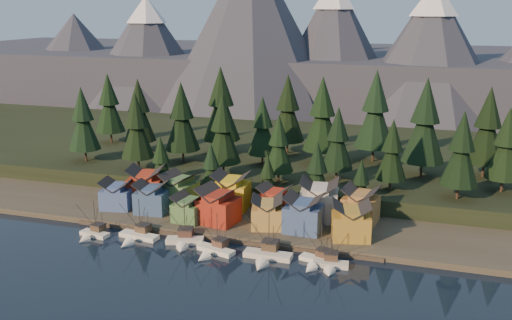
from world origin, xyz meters
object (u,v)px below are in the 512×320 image
(boat_4, at_px, (266,250))
(house_back_1, at_px, (180,189))
(boat_3, at_px, (213,246))
(boat_2, at_px, (184,235))
(boat_6, at_px, (331,259))
(house_front_1, at_px, (152,196))
(house_back_0, at_px, (146,184))
(boat_0, at_px, (92,229))
(boat_1, at_px, (136,232))
(boat_5, at_px, (318,257))
(house_front_0, at_px, (117,193))

(boat_4, xyz_separation_m, house_back_1, (-32.36, 23.58, 4.27))
(house_back_1, bearing_deg, boat_3, -40.39)
(boat_2, relative_size, boat_6, 1.15)
(house_front_1, relative_size, house_back_0, 0.79)
(boat_0, xyz_separation_m, house_front_1, (8.00, 17.34, 3.99))
(boat_2, relative_size, house_front_1, 1.33)
(boat_3, distance_m, house_back_1, 31.36)
(boat_0, height_order, house_back_0, house_back_0)
(house_back_1, bearing_deg, boat_1, -84.25)
(boat_0, relative_size, boat_1, 0.89)
(house_front_1, xyz_separation_m, house_back_1, (5.30, 6.48, 0.53))
(boat_2, bearing_deg, boat_6, -17.94)
(boat_1, height_order, boat_5, boat_1)
(boat_1, distance_m, boat_4, 34.29)
(house_back_0, bearing_deg, boat_0, -110.22)
(boat_1, xyz_separation_m, boat_5, (45.94, -0.36, -0.28))
(boat_6, bearing_deg, boat_3, 175.67)
(house_back_1, bearing_deg, boat_5, -16.24)
(boat_1, relative_size, house_front_1, 1.27)
(boat_1, xyz_separation_m, boat_2, (12.60, 0.84, 0.38))
(boat_3, relative_size, house_front_1, 1.17)
(boat_4, relative_size, house_front_0, 1.34)
(boat_1, distance_m, house_back_1, 22.53)
(boat_6, bearing_deg, house_back_0, 151.96)
(boat_1, height_order, boat_4, boat_4)
(boat_2, xyz_separation_m, house_front_1, (-16.01, 14.66, 3.64))
(boat_2, height_order, house_front_1, boat_2)
(house_front_1, bearing_deg, boat_4, -29.59)
(house_front_1, xyz_separation_m, house_back_0, (-5.21, 6.66, 0.95))
(boat_2, height_order, house_back_1, house_back_1)
(boat_0, xyz_separation_m, house_back_1, (13.30, 23.83, 4.51))
(boat_5, relative_size, house_front_0, 1.11)
(boat_3, distance_m, boat_6, 27.68)
(boat_4, relative_size, boat_6, 1.20)
(boat_5, bearing_deg, house_front_0, -179.51)
(boat_2, relative_size, house_front_0, 1.29)
(boat_5, height_order, house_back_1, house_back_1)
(house_front_0, distance_m, house_front_1, 10.82)
(house_back_0, bearing_deg, house_front_1, -65.53)
(boat_2, xyz_separation_m, boat_4, (21.65, -2.43, -0.10))
(boat_4, height_order, boat_5, boat_4)
(boat_4, bearing_deg, boat_6, 1.34)
(boat_0, bearing_deg, boat_2, 15.68)
(boat_0, bearing_deg, boat_6, 9.70)
(boat_0, xyz_separation_m, boat_3, (32.80, -0.30, -0.11))
(boat_0, distance_m, boat_6, 60.47)
(house_back_0, bearing_deg, boat_3, -52.59)
(boat_1, relative_size, house_back_1, 1.14)
(boat_1, distance_m, boat_2, 12.64)
(boat_0, bearing_deg, house_front_1, 74.54)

